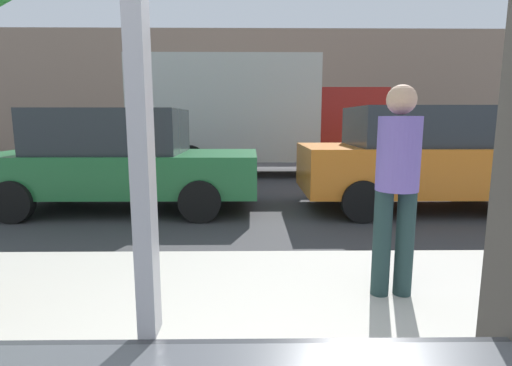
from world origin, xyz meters
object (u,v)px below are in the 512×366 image
Objects in this scene: box_truck at (250,114)px; pedestrian at (397,178)px; parked_car_orange at (421,158)px; parked_car_green at (120,160)px.

box_truck is 8.24m from pedestrian.
parked_car_orange is at bearing -56.52° from box_truck.
parked_car_orange is 4.12m from pedestrian.
box_truck reaches higher than parked_car_green.
parked_car_orange is 5.39m from box_truck.
pedestrian is (3.34, -3.70, 0.23)m from parked_car_green.
box_truck reaches higher than pedestrian.
parked_car_orange reaches higher than parked_car_green.
box_truck is at bearing 123.48° from parked_car_orange.
parked_car_orange is at bearing 63.98° from pedestrian.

